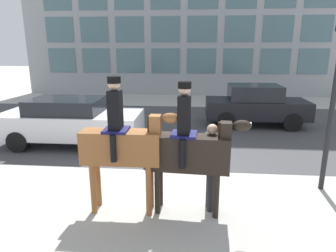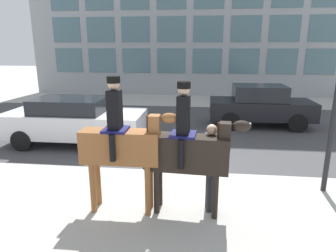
{
  "view_description": "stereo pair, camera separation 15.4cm",
  "coord_description": "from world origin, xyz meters",
  "px_view_note": "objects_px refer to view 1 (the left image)",
  "views": [
    {
      "loc": [
        0.73,
        -6.68,
        3.13
      ],
      "look_at": [
        0.22,
        -0.87,
        1.57
      ],
      "focal_mm": 32.0,
      "sensor_mm": 36.0,
      "label": 1
    },
    {
      "loc": [
        0.89,
        -6.66,
        3.13
      ],
      "look_at": [
        0.22,
        -0.87,
        1.57
      ],
      "focal_mm": 32.0,
      "sensor_mm": 36.0,
      "label": 2
    }
  ],
  "objects_px": {
    "mounted_horse_lead": "(122,144)",
    "mounted_horse_companion": "(190,149)",
    "street_car_near_lane": "(71,121)",
    "street_car_far_lane": "(255,105)",
    "pedestrian_bystander": "(210,160)"
  },
  "relations": [
    {
      "from": "mounted_horse_lead",
      "to": "mounted_horse_companion",
      "type": "bearing_deg",
      "value": 2.3
    },
    {
      "from": "mounted_horse_lead",
      "to": "street_car_near_lane",
      "type": "height_order",
      "value": "mounted_horse_lead"
    },
    {
      "from": "street_car_near_lane",
      "to": "street_car_far_lane",
      "type": "bearing_deg",
      "value": 25.3
    },
    {
      "from": "mounted_horse_lead",
      "to": "street_car_far_lane",
      "type": "relative_size",
      "value": 0.66
    },
    {
      "from": "pedestrian_bystander",
      "to": "street_car_far_lane",
      "type": "distance_m",
      "value": 7.02
    },
    {
      "from": "mounted_horse_lead",
      "to": "street_car_near_lane",
      "type": "distance_m",
      "value": 4.69
    },
    {
      "from": "mounted_horse_companion",
      "to": "mounted_horse_lead",
      "type": "bearing_deg",
      "value": -173.54
    },
    {
      "from": "pedestrian_bystander",
      "to": "mounted_horse_lead",
      "type": "bearing_deg",
      "value": -0.19
    },
    {
      "from": "pedestrian_bystander",
      "to": "street_car_far_lane",
      "type": "height_order",
      "value": "pedestrian_bystander"
    },
    {
      "from": "pedestrian_bystander",
      "to": "street_car_far_lane",
      "type": "bearing_deg",
      "value": -113.87
    },
    {
      "from": "pedestrian_bystander",
      "to": "street_car_near_lane",
      "type": "relative_size",
      "value": 0.39
    },
    {
      "from": "street_car_near_lane",
      "to": "mounted_horse_lead",
      "type": "bearing_deg",
      "value": -55.61
    },
    {
      "from": "mounted_horse_lead",
      "to": "mounted_horse_companion",
      "type": "relative_size",
      "value": 1.03
    },
    {
      "from": "mounted_horse_companion",
      "to": "pedestrian_bystander",
      "type": "xyz_separation_m",
      "value": [
        0.4,
        0.11,
        -0.25
      ]
    },
    {
      "from": "pedestrian_bystander",
      "to": "street_car_far_lane",
      "type": "relative_size",
      "value": 0.44
    }
  ]
}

